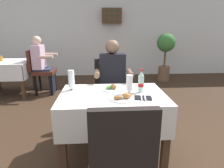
% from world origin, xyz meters
% --- Properties ---
extents(ground_plane, '(11.00, 11.00, 0.00)m').
position_xyz_m(ground_plane, '(0.00, 0.00, 0.00)').
color(ground_plane, '#382619').
extents(back_wall, '(11.00, 0.12, 2.79)m').
position_xyz_m(back_wall, '(0.00, 4.11, 1.39)').
color(back_wall, silver).
rests_on(back_wall, ground).
extents(main_dining_table, '(1.12, 0.76, 0.73)m').
position_xyz_m(main_dining_table, '(-0.10, 0.12, 0.56)').
color(main_dining_table, white).
rests_on(main_dining_table, ground).
extents(chair_far_diner_seat, '(0.44, 0.50, 0.97)m').
position_xyz_m(chair_far_diner_seat, '(-0.10, 0.89, 0.55)').
color(chair_far_diner_seat, black).
rests_on(chair_far_diner_seat, ground).
extents(chair_near_camera_side, '(0.44, 0.50, 0.97)m').
position_xyz_m(chair_near_camera_side, '(-0.10, -0.66, 0.55)').
color(chair_near_camera_side, black).
rests_on(chair_near_camera_side, ground).
extents(seated_diner_far, '(0.50, 0.46, 1.26)m').
position_xyz_m(seated_diner_far, '(-0.06, 0.78, 0.71)').
color(seated_diner_far, '#282D42').
rests_on(seated_diner_far, ground).
extents(plate_near_camera, '(0.24, 0.24, 0.07)m').
position_xyz_m(plate_near_camera, '(-0.01, -0.05, 0.76)').
color(plate_near_camera, white).
rests_on(plate_near_camera, main_dining_table).
extents(plate_far_diner, '(0.25, 0.25, 0.07)m').
position_xyz_m(plate_far_diner, '(-0.09, 0.25, 0.75)').
color(plate_far_diner, white).
rests_on(plate_far_diner, main_dining_table).
extents(beer_glass_left, '(0.07, 0.07, 0.20)m').
position_xyz_m(beer_glass_left, '(0.07, 0.12, 0.84)').
color(beer_glass_left, white).
rests_on(beer_glass_left, main_dining_table).
extents(beer_glass_middle, '(0.07, 0.07, 0.23)m').
position_xyz_m(beer_glass_middle, '(-0.55, 0.28, 0.85)').
color(beer_glass_middle, white).
rests_on(beer_glass_middle, main_dining_table).
extents(cola_bottle_primary, '(0.06, 0.06, 0.26)m').
position_xyz_m(cola_bottle_primary, '(0.21, 0.15, 0.85)').
color(cola_bottle_primary, silver).
rests_on(cola_bottle_primary, main_dining_table).
extents(napkin_cutlery_set, '(0.19, 0.20, 0.01)m').
position_xyz_m(napkin_cutlery_set, '(0.19, -0.04, 0.74)').
color(napkin_cutlery_set, black).
rests_on(napkin_cutlery_set, main_dining_table).
extents(background_dining_table, '(0.97, 0.83, 0.73)m').
position_xyz_m(background_dining_table, '(-2.23, 2.38, 0.55)').
color(background_dining_table, white).
rests_on(background_dining_table, ground).
extents(background_chair_right, '(0.50, 0.44, 0.97)m').
position_xyz_m(background_chair_right, '(-1.54, 2.38, 0.55)').
color(background_chair_right, '#4C2319').
rests_on(background_chair_right, ground).
extents(background_patron, '(0.46, 0.50, 1.26)m').
position_xyz_m(background_patron, '(-1.49, 2.38, 0.71)').
color(background_patron, '#282D42').
rests_on(background_patron, ground).
extents(background_table_tumbler, '(0.06, 0.06, 0.11)m').
position_xyz_m(background_table_tumbler, '(-2.33, 2.39, 0.79)').
color(background_table_tumbler, '#C68928').
rests_on(background_table_tumbler, background_dining_table).
extents(potted_plant_corner, '(0.49, 0.49, 1.29)m').
position_xyz_m(potted_plant_corner, '(1.56, 3.28, 0.84)').
color(potted_plant_corner, brown).
rests_on(potted_plant_corner, ground).
extents(wall_bottle_rack, '(0.56, 0.21, 0.42)m').
position_xyz_m(wall_bottle_rack, '(0.14, 3.94, 1.76)').
color(wall_bottle_rack, '#472D1E').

